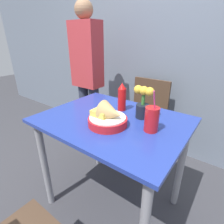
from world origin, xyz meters
TOP-DOWN VIEW (x-y plane):
  - ground_plane at (0.00, 0.00)m, footprint 12.00×12.00m
  - wall_window at (0.00, 1.04)m, footprint 7.00×0.06m
  - dining_table at (0.00, 0.00)m, footprint 0.95×0.73m
  - chair_far_window at (-0.12, 0.77)m, footprint 0.40×0.40m
  - food_basket at (0.04, -0.09)m, footprint 0.24×0.24m
  - ketchup_bottle at (-0.03, 0.16)m, footprint 0.06×0.06m
  - drink_cup at (0.27, -0.00)m, footprint 0.08×0.08m
  - flower_vase at (0.15, 0.13)m, footprint 0.14×0.09m
  - person_standing at (-0.71, 0.51)m, footprint 0.32×0.18m

SIDE VIEW (x-z plane):
  - ground_plane at x=0.00m, z-range 0.00..0.00m
  - chair_far_window at x=-0.12m, z-range 0.08..0.94m
  - dining_table at x=0.00m, z-range 0.26..1.03m
  - food_basket at x=0.04m, z-range 0.75..0.91m
  - drink_cup at x=0.27m, z-range 0.72..0.97m
  - ketchup_bottle at x=-0.03m, z-range 0.77..0.98m
  - flower_vase at x=0.15m, z-range 0.78..0.99m
  - person_standing at x=-0.71m, z-range 0.12..1.72m
  - wall_window at x=0.00m, z-range 0.00..2.60m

